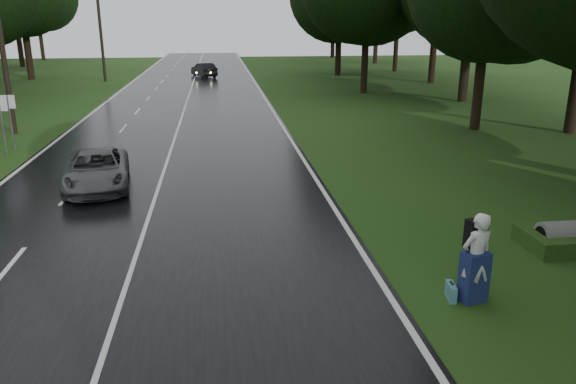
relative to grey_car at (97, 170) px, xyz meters
name	(u,v)px	position (x,y,z in m)	size (l,w,h in m)	color
ground	(122,302)	(2.15, -8.69, -0.69)	(160.00, 160.00, 0.00)	#214113
road	(178,128)	(2.15, 11.31, -0.67)	(12.00, 140.00, 0.04)	black
lane_center	(178,127)	(2.15, 11.31, -0.65)	(0.12, 140.00, 0.01)	silver
grey_car	(97,170)	(0.00, 0.00, 0.00)	(2.17, 4.70, 1.31)	#4E5153
far_car	(204,70)	(3.09, 39.24, 0.06)	(1.50, 4.30, 1.42)	black
hitchhiker	(476,261)	(9.68, -9.57, 0.24)	(0.83, 0.79, 2.01)	silver
suitcase	(451,292)	(9.24, -9.47, -0.51)	(0.15, 0.50, 0.36)	teal
culvert	(564,247)	(13.43, -7.14, -0.69)	(0.74, 0.74, 1.48)	slate
utility_pole_mid	(15,134)	(-6.35, 10.73, -0.69)	(1.80, 0.28, 10.11)	black
utility_pole_far	(106,81)	(-6.35, 36.42, -0.69)	(1.80, 0.28, 9.18)	black
road_sign_a	(7,155)	(-5.05, 5.71, -0.69)	(0.63, 0.10, 2.61)	white
road_sign_b	(15,150)	(-5.05, 6.74, -0.69)	(0.61, 0.10, 2.54)	white
tree_left_f	(32,79)	(-14.07, 39.36, -0.69)	(9.62, 9.62, 15.03)	black
tree_right_d	(474,129)	(18.37, 8.81, -0.69)	(8.76, 8.76, 13.69)	black
tree_right_e	(363,93)	(16.30, 24.84, -0.69)	(9.55, 9.55, 14.93)	black
tree_right_f	(338,75)	(17.28, 39.46, -0.69)	(8.76, 8.76, 13.69)	black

